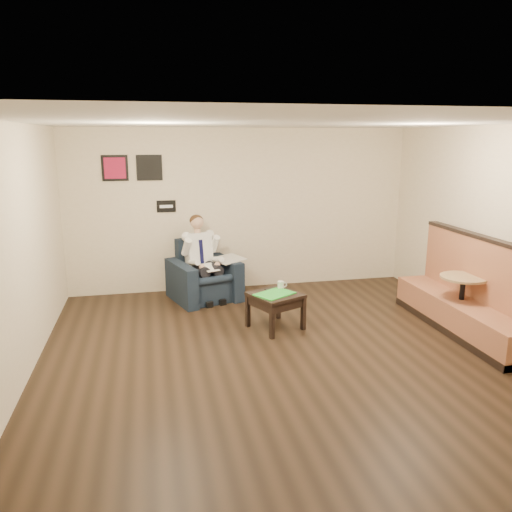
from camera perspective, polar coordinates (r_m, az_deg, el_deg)
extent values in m
plane|color=black|center=(6.35, 3.50, -11.14)|extent=(6.00, 6.00, 0.00)
cube|color=#F1E3C5|center=(8.79, -1.67, 5.30)|extent=(6.00, 0.02, 2.80)
cube|color=#F1E3C5|center=(3.25, 18.47, -9.58)|extent=(6.00, 0.02, 2.80)
cube|color=#F1E3C5|center=(5.86, -25.80, -0.11)|extent=(0.02, 6.00, 2.80)
cube|color=#F1E3C5|center=(7.31, 26.96, 2.21)|extent=(0.02, 6.00, 2.80)
cube|color=white|center=(5.78, 3.91, 15.01)|extent=(6.00, 6.00, 0.02)
cube|color=black|center=(8.62, -10.22, 5.61)|extent=(0.32, 0.02, 0.20)
cube|color=#AC153C|center=(8.57, -15.82, 9.65)|extent=(0.42, 0.03, 0.42)
cube|color=black|center=(8.55, -12.10, 9.85)|extent=(0.42, 0.03, 0.42)
cube|color=black|center=(8.31, -5.96, -1.69)|extent=(1.26, 1.26, 0.97)
cube|color=white|center=(8.07, -5.31, -1.30)|extent=(0.32, 0.38, 0.01)
cube|color=silver|center=(8.34, -3.15, -0.33)|extent=(0.58, 0.64, 0.01)
cube|color=black|center=(7.07, 2.22, -6.28)|extent=(0.83, 0.83, 0.51)
cube|color=green|center=(6.95, 2.14, -4.34)|extent=(0.63, 0.58, 0.01)
cylinder|color=white|center=(7.20, 2.84, -3.33)|extent=(0.12, 0.12, 0.11)
cube|color=black|center=(7.16, 1.68, -3.82)|extent=(0.17, 0.12, 0.01)
cube|color=#9C5B3C|center=(7.42, 22.70, -3.14)|extent=(0.61, 2.57, 1.31)
cylinder|color=#A18357|center=(7.54, 22.38, -5.00)|extent=(0.73, 0.73, 0.77)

